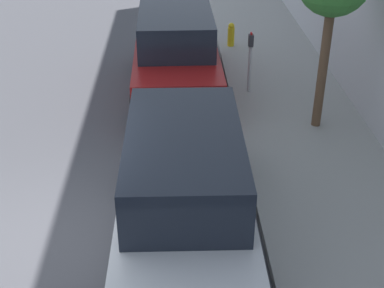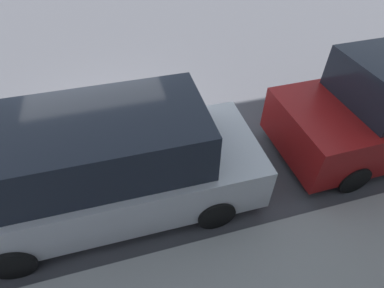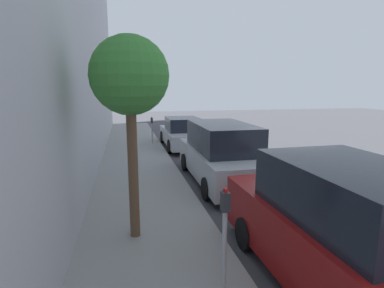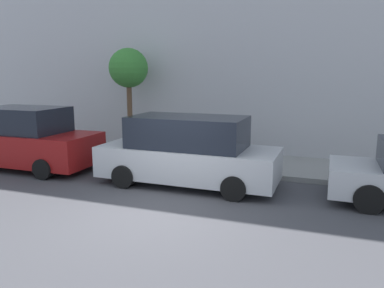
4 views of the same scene
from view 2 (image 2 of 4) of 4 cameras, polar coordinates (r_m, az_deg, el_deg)
The scene contains 2 objects.
ground_plane at distance 7.26m, azimuth -16.08°, elevation 3.90°, with size 60.00×60.00×0.00m, color #424247.
parked_minivan_second at distance 4.96m, azimuth -15.57°, elevation -4.08°, with size 2.02×4.92×1.90m.
Camera 2 is at (5.69, 0.50, 4.49)m, focal length 28.00 mm.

